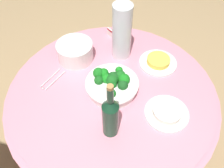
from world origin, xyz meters
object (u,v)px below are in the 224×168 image
Objects in this scene: wine_bottle at (110,116)px; food_plate_fried_egg at (158,62)px; plate_stack at (75,52)px; food_plate_rice at (167,112)px; broccoli_bowl at (112,83)px; label_placard_front at (110,32)px; decorative_fruit_vase at (122,33)px; serving_tongs at (52,80)px.

wine_bottle is 1.53× the size of food_plate_fried_egg.
plate_stack is 0.95× the size of food_plate_rice.
plate_stack is 0.63m from food_plate_rice.
broccoli_bowl is 0.27m from wine_bottle.
broccoli_bowl reaches higher than food_plate_fried_egg.
label_placard_front is (0.35, -0.16, 0.02)m from food_plate_fried_egg.
food_plate_fried_egg is at bearing -105.08° from wine_bottle.
broccoli_bowl is at bearing -13.56° from food_plate_rice.
wine_bottle is 0.99× the size of decorative_fruit_vase.
label_placard_front is at bearing -116.93° from plate_stack.
serving_tongs is (0.40, -0.20, -0.12)m from wine_bottle.
decorative_fruit_vase is at bearing -84.51° from broccoli_bowl.
decorative_fruit_vase is 1.55× the size of food_plate_rice.
serving_tongs is at bearing 67.32° from label_placard_front.
wine_bottle reaches higher than broccoli_bowl.
wine_bottle is at bearing 153.37° from serving_tongs.
decorative_fruit_vase is at bearing -79.73° from wine_bottle.
label_placard_front is at bearing -47.84° from food_plate_rice.
broccoli_bowl is at bearing -74.54° from wine_bottle.
decorative_fruit_vase is 0.50m from food_plate_rice.
serving_tongs is 0.50m from label_placard_front.
decorative_fruit_vase reaches higher than food_plate_fried_egg.
food_plate_rice is at bearing 166.44° from broccoli_bowl.
label_placard_front reaches higher than food_plate_rice.
plate_stack is 0.54m from wine_bottle.
wine_bottle is (-0.34, 0.40, 0.07)m from plate_stack.
plate_stack is 0.49m from food_plate_fried_egg.
plate_stack is 0.62× the size of wine_bottle.
label_placard_front is at bearing -71.31° from broccoli_bowl.
wine_bottle is at bearing 74.92° from food_plate_fried_egg.
broccoli_bowl is 0.45m from label_placard_front.
food_plate_fried_egg is (0.10, -0.34, -0.00)m from food_plate_rice.
label_placard_front is at bearing -72.48° from wine_bottle.
food_plate_rice is at bearing 133.78° from decorative_fruit_vase.
label_placard_front is (-0.13, -0.26, -0.02)m from plate_stack.
decorative_fruit_vase is (0.03, -0.27, 0.11)m from broccoli_bowl.
broccoli_bowl is at bearing 52.13° from food_plate_fried_egg.
broccoli_bowl is 0.32m from plate_stack.
food_plate_rice is at bearing 132.16° from label_placard_front.
broccoli_bowl is 1.27× the size of food_plate_rice.
decorative_fruit_vase is at bearing -3.00° from food_plate_fried_egg.
serving_tongs is 0.64m from food_plate_rice.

